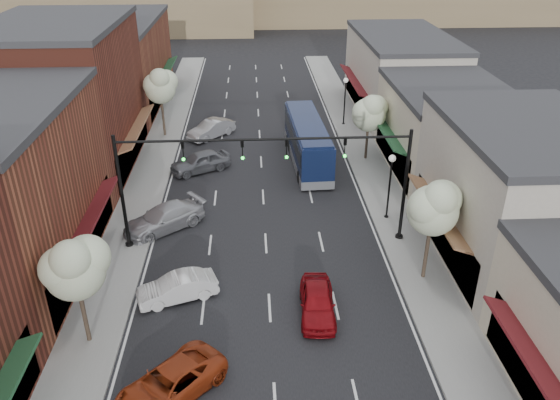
{
  "coord_description": "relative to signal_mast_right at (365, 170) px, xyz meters",
  "views": [
    {
      "loc": [
        -0.64,
        -19.49,
        17.37
      ],
      "look_at": [
        0.91,
        9.29,
        2.2
      ],
      "focal_mm": 35.0,
      "sensor_mm": 36.0,
      "label": 1
    }
  ],
  "objects": [
    {
      "name": "ground",
      "position": [
        -5.62,
        -8.0,
        -4.62
      ],
      "size": [
        160.0,
        160.0,
        0.0
      ],
      "primitive_type": "plane",
      "color": "black",
      "rests_on": "ground"
    },
    {
      "name": "sidewalk_left",
      "position": [
        -14.02,
        10.5,
        -4.55
      ],
      "size": [
        2.8,
        73.0,
        0.15
      ],
      "primitive_type": "cube",
      "color": "gray",
      "rests_on": "ground"
    },
    {
      "name": "sidewalk_right",
      "position": [
        2.78,
        10.5,
        -4.55
      ],
      "size": [
        2.8,
        73.0,
        0.15
      ],
      "primitive_type": "cube",
      "color": "gray",
      "rests_on": "ground"
    },
    {
      "name": "curb_left",
      "position": [
        -12.62,
        10.5,
        -4.55
      ],
      "size": [
        0.25,
        73.0,
        0.17
      ],
      "primitive_type": "cube",
      "color": "gray",
      "rests_on": "ground"
    },
    {
      "name": "curb_right",
      "position": [
        1.38,
        10.5,
        -4.55
      ],
      "size": [
        0.25,
        73.0,
        0.17
      ],
      "primitive_type": "cube",
      "color": "gray",
      "rests_on": "ground"
    },
    {
      "name": "bldg_left_midfar",
      "position": [
        -19.86,
        12.0,
        0.78
      ],
      "size": [
        10.14,
        14.1,
        10.9
      ],
      "color": "maroon",
      "rests_on": "ground"
    },
    {
      "name": "bldg_left_far",
      "position": [
        -19.84,
        28.0,
        -0.46
      ],
      "size": [
        10.14,
        18.1,
        8.4
      ],
      "color": "brown",
      "rests_on": "ground"
    },
    {
      "name": "bldg_right_midnear",
      "position": [
        8.1,
        -2.0,
        -0.72
      ],
      "size": [
        9.14,
        12.1,
        7.9
      ],
      "color": "#AFA596",
      "rests_on": "ground"
    },
    {
      "name": "bldg_right_midfar",
      "position": [
        8.08,
        10.0,
        -1.46
      ],
      "size": [
        9.14,
        12.1,
        6.4
      ],
      "color": "beige",
      "rests_on": "ground"
    },
    {
      "name": "bldg_right_far",
      "position": [
        8.09,
        24.0,
        -0.96
      ],
      "size": [
        9.14,
        16.1,
        7.4
      ],
      "color": "#AFA596",
      "rests_on": "ground"
    },
    {
      "name": "hill_near",
      "position": [
        -30.62,
        70.0,
        -0.62
      ],
      "size": [
        50.0,
        20.0,
        8.0
      ],
      "primitive_type": "cube",
      "color": "#7A6647",
      "rests_on": "ground"
    },
    {
      "name": "signal_mast_right",
      "position": [
        0.0,
        0.0,
        0.0
      ],
      "size": [
        8.22,
        0.46,
        7.0
      ],
      "color": "black",
      "rests_on": "ground"
    },
    {
      "name": "signal_mast_left",
      "position": [
        -11.24,
        0.0,
        0.0
      ],
      "size": [
        8.22,
        0.46,
        7.0
      ],
      "color": "black",
      "rests_on": "ground"
    },
    {
      "name": "tree_right_near",
      "position": [
        2.73,
        -4.05,
        -0.17
      ],
      "size": [
        2.85,
        2.65,
        5.95
      ],
      "color": "#47382B",
      "rests_on": "ground"
    },
    {
      "name": "tree_right_far",
      "position": [
        2.73,
        11.95,
        -0.63
      ],
      "size": [
        2.85,
        2.65,
        5.43
      ],
      "color": "#47382B",
      "rests_on": "ground"
    },
    {
      "name": "tree_left_near",
      "position": [
        -13.87,
        -8.05,
        -0.4
      ],
      "size": [
        2.85,
        2.65,
        5.69
      ],
      "color": "#47382B",
      "rests_on": "ground"
    },
    {
      "name": "tree_left_far",
      "position": [
        -13.87,
        17.95,
        -0.02
      ],
      "size": [
        2.85,
        2.65,
        6.13
      ],
      "color": "#47382B",
      "rests_on": "ground"
    },
    {
      "name": "lamp_post_near",
      "position": [
        2.18,
        2.5,
        -1.62
      ],
      "size": [
        0.44,
        0.44,
        4.44
      ],
      "color": "black",
      "rests_on": "ground"
    },
    {
      "name": "lamp_post_far",
      "position": [
        2.18,
        20.0,
        -1.62
      ],
      "size": [
        0.44,
        0.44,
        4.44
      ],
      "color": "black",
      "rests_on": "ground"
    },
    {
      "name": "coach_bus",
      "position": [
        -2.01,
        11.91,
        -2.88
      ],
      "size": [
        2.86,
        10.96,
        3.33
      ],
      "rotation": [
        0.0,
        0.0,
        0.04
      ],
      "color": "#0E1838",
      "rests_on": "ground"
    },
    {
      "name": "red_hatchback",
      "position": [
        -3.32,
        -6.55,
        -3.92
      ],
      "size": [
        1.9,
        4.24,
        1.41
      ],
      "primitive_type": "imported",
      "rotation": [
        0.0,
        0.0,
        -0.06
      ],
      "color": "maroon",
      "rests_on": "ground"
    },
    {
      "name": "parked_car_a",
      "position": [
        -9.82,
        -11.38,
        -3.95
      ],
      "size": [
        4.96,
        5.05,
        1.35
      ],
      "primitive_type": "imported",
      "rotation": [
        0.0,
        0.0,
        -0.76
      ],
      "color": "maroon",
      "rests_on": "ground"
    },
    {
      "name": "parked_car_b",
      "position": [
        -10.23,
        -5.01,
        -3.96
      ],
      "size": [
        4.25,
        2.65,
        1.32
      ],
      "primitive_type": "imported",
      "rotation": [
        0.0,
        0.0,
        -1.23
      ],
      "color": "silver",
      "rests_on": "ground"
    },
    {
      "name": "parked_car_c",
      "position": [
        -11.82,
        2.03,
        -3.87
      ],
      "size": [
        5.41,
        4.86,
        1.51
      ],
      "primitive_type": "imported",
      "rotation": [
        0.0,
        0.0,
        -0.91
      ],
      "color": "#AAAAB0",
      "rests_on": "ground"
    },
    {
      "name": "parked_car_d",
      "position": [
        -10.24,
        10.55,
        -3.84
      ],
      "size": [
        4.89,
        3.76,
        1.55
      ],
      "primitive_type": "imported",
      "rotation": [
        0.0,
        0.0,
        -1.08
      ],
      "color": "#56575D",
      "rests_on": "ground"
    },
    {
      "name": "parked_car_e",
      "position": [
        -9.82,
        17.63,
        -3.88
      ],
      "size": [
        4.27,
        4.33,
        1.49
      ],
      "primitive_type": "imported",
      "rotation": [
        0.0,
        0.0,
        -0.77
      ],
      "color": "#ABACB0",
      "rests_on": "ground"
    }
  ]
}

